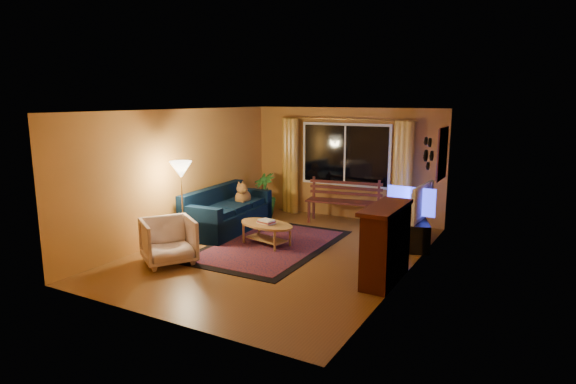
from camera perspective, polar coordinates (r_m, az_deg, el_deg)
The scene contains 22 objects.
floor at distance 8.63m, azimuth -0.97°, elevation -7.26°, with size 4.50×6.00×0.02m, color brown.
ceiling at distance 8.19m, azimuth -1.03°, elevation 9.71°, with size 4.50×6.00×0.02m, color white.
wall_back at distance 11.00m, azimuth 6.87°, elevation 3.39°, with size 4.50×0.02×2.50m, color #BD7F38.
wall_left at distance 9.63m, azimuth -12.74°, elevation 2.12°, with size 0.02×6.00×2.50m, color #BD7F38.
wall_right at distance 7.47m, azimuth 14.20°, elevation -0.49°, with size 0.02×6.00×2.50m, color #BD7F38.
window at distance 10.91m, azimuth 6.76°, elevation 4.39°, with size 2.00×0.02×1.30m, color black.
curtain_rod at distance 10.81m, azimuth 6.77°, elevation 8.59°, with size 0.03×0.03×3.20m, color #BF8C3F.
curtain_left at distance 11.47m, azimuth 0.34°, elevation 3.13°, with size 0.36×0.36×2.24m, color gold.
curtain_right at distance 10.47m, azimuth 13.44°, elevation 2.06°, with size 0.36×0.36×2.24m, color gold.
bench at distance 10.59m, azimuth 6.58°, elevation -2.44°, with size 1.62×0.48×0.49m, color #431913.
potted_plant at distance 11.24m, azimuth -2.85°, elevation -0.27°, with size 0.56×0.56×0.99m, color #235B1E.
sofa at distance 10.01m, azimuth -7.15°, elevation -2.08°, with size 0.93×2.17×0.88m, color black.
dog at distance 10.33m, azimuth -5.36°, elevation -0.46°, with size 0.28×0.39×0.42m, color #915F2D, non-canonical shape.
armchair at distance 8.23m, azimuth -13.98°, elevation -5.40°, with size 0.81×0.76×0.83m, color beige.
floor_lamp at distance 8.99m, azimuth -12.41°, elevation -1.43°, with size 0.27×0.27×1.60m, color #BF8C3F.
rug at distance 9.02m, azimuth -2.13°, elevation -6.32°, with size 2.03×3.20×0.02m, color maroon.
coffee_table at distance 9.00m, azimuth -2.56°, elevation -5.03°, with size 1.16×1.16×0.42m, color #AF7C3F.
tv_console at distance 9.30m, azimuth 14.79°, elevation -4.59°, with size 0.40×1.21×0.51m, color black.
television at distance 9.17m, azimuth 14.96°, elevation -1.09°, with size 1.14×0.15×0.66m, color black.
fireplace at distance 7.32m, azimuth 11.53°, elevation -6.26°, with size 0.40×1.20×1.10m, color maroon.
mirror_cluster at distance 8.65m, azimuth 16.28°, elevation 4.63°, with size 0.06×0.60×0.56m, color black, non-canonical shape.
painting at distance 9.78m, azimuth 17.81°, elevation 4.36°, with size 0.04×0.76×0.96m, color #CA580F.
Camera 1 is at (4.09, -7.10, 2.70)m, focal length 30.00 mm.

